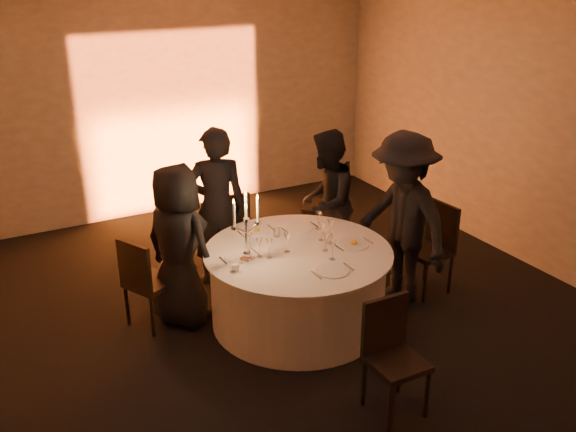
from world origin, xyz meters
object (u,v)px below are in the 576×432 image
coffee_cup (236,268)px  candelabra (247,237)px  chair_back_left (230,225)px  guest_left (179,246)px  guest_back_left (217,207)px  banquet_table (298,286)px  chair_left (144,279)px  chair_right (433,243)px  chair_front (391,349)px  chair_back_right (332,201)px  guest_right (402,220)px  guest_back_right (326,202)px

coffee_cup → candelabra: (0.18, 0.13, 0.21)m
chair_back_left → guest_left: size_ratio=0.57×
coffee_cup → candelabra: bearing=37.2°
chair_back_left → guest_back_left: (-0.25, -0.25, 0.36)m
banquet_table → chair_left: 1.47m
chair_right → chair_front: bearing=-53.5°
chair_front → guest_back_left: 2.67m
chair_right → coffee_cup: bearing=-94.5°
chair_front → guest_left: size_ratio=0.58×
chair_back_right → candelabra: (-1.74, -1.30, 0.41)m
chair_front → banquet_table: bearing=90.9°
chair_back_right → candelabra: bearing=-3.0°
guest_right → candelabra: (-1.64, 0.16, 0.10)m
chair_back_left → guest_right: size_ratio=0.51×
chair_back_left → chair_front: chair_front is taller
chair_back_right → coffee_cup: 2.40m
banquet_table → guest_left: bearing=150.6°
guest_left → chair_back_left: bearing=-75.7°
guest_back_left → coffee_cup: 1.31m
chair_back_right → guest_right: (-0.10, -1.46, 0.31)m
chair_left → guest_left: bearing=-125.6°
guest_back_right → guest_right: size_ratio=0.90×
banquet_table → guest_right: 1.25m
chair_front → candelabra: 1.66m
coffee_cup → chair_left: bearing=131.7°
chair_right → guest_right: 0.59m
chair_back_left → guest_back_left: guest_back_left is taller
chair_front → coffee_cup: size_ratio=8.51×
chair_back_left → chair_front: size_ratio=0.98×
coffee_cup → chair_back_left: bearing=68.4°
chair_right → guest_back_left: bearing=-127.7°
chair_front → candelabra: size_ratio=1.37×
banquet_table → coffee_cup: 0.82m
chair_front → guest_back_right: size_ratio=0.57×
chair_back_right → coffee_cup: chair_back_right is taller
chair_right → guest_left: bearing=-108.9°
guest_left → guest_right: size_ratio=0.89×
chair_back_right → candelabra: size_ratio=1.53×
chair_left → candelabra: (0.81, -0.58, 0.49)m
chair_front → guest_back_left: guest_back_left is taller
chair_back_left → guest_back_right: (0.94, -0.55, 0.30)m
coffee_cup → chair_back_right: bearing=36.9°
chair_right → chair_front: (-1.57, -1.36, -0.02)m
banquet_table → chair_right: (1.58, -0.11, 0.16)m
chair_right → guest_back_left: (-1.93, 1.27, 0.33)m
guest_right → chair_back_left: bearing=-148.4°
banquet_table → candelabra: size_ratio=2.63×
guest_back_right → guest_right: guest_right is taller
coffee_cup → candelabra: candelabra is taller
chair_back_left → guest_back_right: 1.12m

